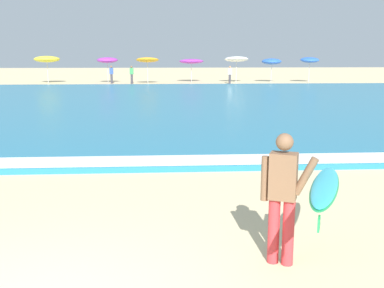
% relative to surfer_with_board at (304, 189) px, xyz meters
% --- Properties ---
extents(sea, '(120.00, 28.00, 0.14)m').
position_rel_surfer_with_board_xyz_m(sea, '(-3.07, 18.75, -0.97)').
color(sea, teal).
rests_on(sea, ground).
extents(surf_foam, '(120.00, 1.03, 0.01)m').
position_rel_surfer_with_board_xyz_m(surf_foam, '(-3.07, 5.35, -0.89)').
color(surf_foam, white).
rests_on(surf_foam, sea).
extents(surfer_with_board, '(1.42, 2.71, 1.73)m').
position_rel_surfer_with_board_xyz_m(surfer_with_board, '(0.00, 0.00, 0.00)').
color(surfer_with_board, red).
rests_on(surfer_with_board, ground).
extents(beach_umbrella_0, '(2.24, 2.25, 2.45)m').
position_rel_surfer_with_board_xyz_m(beach_umbrella_0, '(-12.18, 36.26, 1.11)').
color(beach_umbrella_0, beige).
rests_on(beach_umbrella_0, ground).
extents(beach_umbrella_1, '(1.87, 1.88, 2.33)m').
position_rel_surfer_with_board_xyz_m(beach_umbrella_1, '(-6.84, 36.30, 1.02)').
color(beach_umbrella_1, beige).
rests_on(beach_umbrella_1, ground).
extents(beach_umbrella_2, '(1.98, 2.01, 2.39)m').
position_rel_surfer_with_board_xyz_m(beach_umbrella_2, '(-3.19, 34.95, 1.05)').
color(beach_umbrella_2, beige).
rests_on(beach_umbrella_2, ground).
extents(beach_umbrella_3, '(2.27, 2.28, 2.17)m').
position_rel_surfer_with_board_xyz_m(beach_umbrella_3, '(0.81, 37.41, 0.89)').
color(beach_umbrella_3, beige).
rests_on(beach_umbrella_3, ground).
extents(beach_umbrella_4, '(2.16, 2.20, 2.46)m').
position_rel_surfer_with_board_xyz_m(beach_umbrella_4, '(4.90, 36.36, 1.09)').
color(beach_umbrella_4, beige).
rests_on(beach_umbrella_4, ground).
extents(beach_umbrella_5, '(1.83, 1.84, 2.20)m').
position_rel_surfer_with_board_xyz_m(beach_umbrella_5, '(8.24, 36.67, 0.87)').
color(beach_umbrella_5, beige).
rests_on(beach_umbrella_5, ground).
extents(beach_umbrella_6, '(1.72, 1.75, 2.36)m').
position_rel_surfer_with_board_xyz_m(beach_umbrella_6, '(11.70, 36.23, 1.01)').
color(beach_umbrella_6, beige).
rests_on(beach_umbrella_6, ground).
extents(beachgoer_near_row_left, '(0.32, 0.20, 1.58)m').
position_rel_surfer_with_board_xyz_m(beachgoer_near_row_left, '(4.03, 34.45, -0.19)').
color(beachgoer_near_row_left, '#383842').
rests_on(beachgoer_near_row_left, ground).
extents(beachgoer_near_row_mid, '(0.32, 0.20, 1.58)m').
position_rel_surfer_with_board_xyz_m(beachgoer_near_row_mid, '(-4.61, 35.17, -0.19)').
color(beachgoer_near_row_mid, '#383842').
rests_on(beachgoer_near_row_mid, ground).
extents(beachgoer_near_row_right, '(0.32, 0.20, 1.58)m').
position_rel_surfer_with_board_xyz_m(beachgoer_near_row_right, '(-6.44, 35.65, -0.19)').
color(beachgoer_near_row_right, '#383842').
rests_on(beachgoer_near_row_right, ground).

